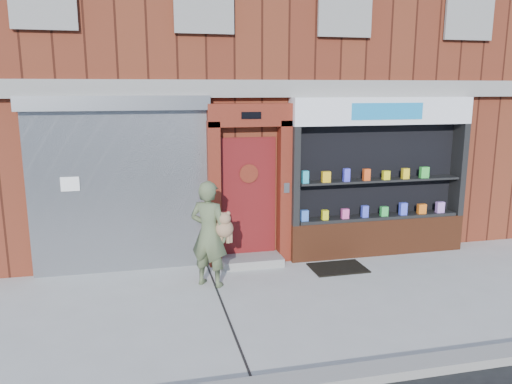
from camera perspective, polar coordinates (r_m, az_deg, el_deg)
name	(u,v)px	position (r m, az deg, el deg)	size (l,w,h in m)	color
ground	(324,298)	(7.89, 7.73, -11.93)	(80.00, 80.00, 0.00)	#9E9E99
curb	(392,370)	(6.13, 15.27, -19.06)	(60.00, 0.30, 0.12)	gray
building	(243,54)	(13.02, -1.47, 15.49)	(12.00, 8.16, 8.00)	#5C2215
shutter_bay	(120,175)	(8.79, -15.33, 1.93)	(3.10, 0.30, 3.04)	gray
red_door_bay	(250,185)	(8.96, -0.73, 0.84)	(1.52, 0.58, 2.90)	#5E1B10
pharmacy_bay	(378,184)	(9.77, 13.79, 0.91)	(3.50, 0.41, 3.00)	#622D17
woman	(210,233)	(8.05, -5.27, -4.73)	(0.77, 0.70, 1.74)	#4F5B3C
doormat	(338,268)	(9.12, 9.35, -8.55)	(0.97, 0.68, 0.02)	black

